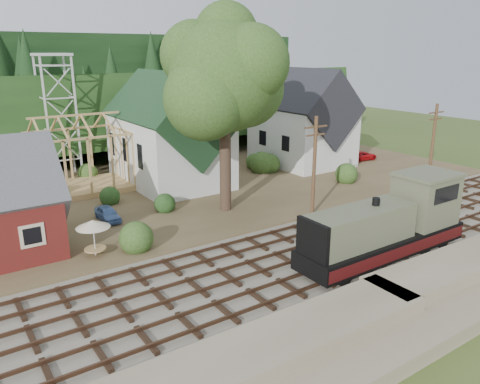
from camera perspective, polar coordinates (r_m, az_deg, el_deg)
ground at (r=29.49m, az=5.56°, el=-8.62°), size 140.00×140.00×0.00m
embankment at (r=24.44m, az=18.86°, el=-15.31°), size 64.00×5.00×1.60m
railroad_bed at (r=29.46m, az=5.57°, el=-8.48°), size 64.00×11.00×0.16m
village_flat at (r=43.82m, az=-9.62°, el=0.05°), size 64.00×26.00×0.30m
hillside at (r=65.86m, az=-18.54°, el=4.92°), size 70.00×28.96×12.74m
ridge at (r=81.16m, az=-21.76°, el=6.70°), size 80.00×20.00×12.00m
church at (r=44.99m, az=-8.53°, el=7.12°), size 8.40×15.17×13.00m
farmhouse at (r=53.37m, az=7.59°, el=8.33°), size 8.40×10.80×10.60m
timber_frame at (r=44.76m, az=-19.00°, el=3.84°), size 8.20×6.20×6.99m
lattice_tower at (r=49.65m, az=-21.71°, el=12.69°), size 3.20×3.20×12.12m
big_tree at (r=36.14m, az=-1.74°, el=13.00°), size 10.90×8.40×14.70m
telegraph_pole_near at (r=36.19m, az=9.04°, el=3.23°), size 2.20×0.28×8.00m
telegraph_pole_far at (r=47.57m, az=22.42°, el=5.42°), size 2.20×0.28×8.00m
locomotive at (r=30.72m, az=17.78°, el=-3.92°), size 12.32×3.08×4.92m
car_blue at (r=36.74m, az=-15.83°, el=-2.55°), size 1.27×3.16×1.08m
car_red at (r=56.85m, az=14.59°, el=4.33°), size 3.99×2.10×1.07m
patio_set at (r=30.34m, az=-17.49°, el=-3.91°), size 2.10×2.10×2.34m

